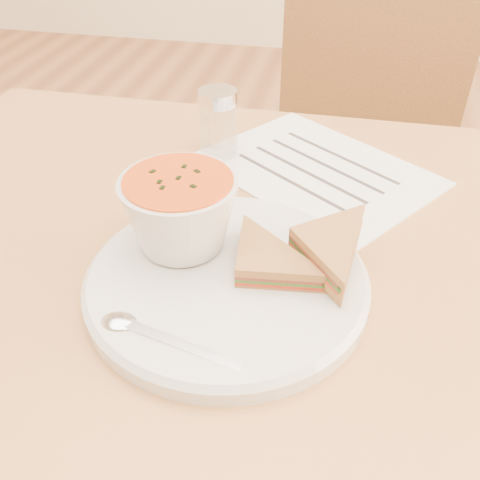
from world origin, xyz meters
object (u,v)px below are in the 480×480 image
(dining_table, at_px, (233,413))
(condiment_shaker, at_px, (218,124))
(chair_far, at_px, (332,217))
(plate, at_px, (227,282))
(soup_bowl, at_px, (181,216))

(dining_table, distance_m, condiment_shaker, 0.46)
(chair_far, height_order, condiment_shaker, chair_far)
(dining_table, height_order, chair_far, chair_far)
(dining_table, distance_m, plate, 0.40)
(plate, height_order, soup_bowl, soup_bowl)
(dining_table, xyz_separation_m, soup_bowl, (-0.04, -0.07, 0.43))
(soup_bowl, height_order, condiment_shaker, soup_bowl)
(soup_bowl, bearing_deg, plate, -32.22)
(chair_far, bearing_deg, soup_bowl, 88.16)
(dining_table, relative_size, chair_far, 1.09)
(dining_table, height_order, condiment_shaker, condiment_shaker)
(soup_bowl, relative_size, condiment_shaker, 1.25)
(soup_bowl, bearing_deg, condiment_shaker, 94.50)
(plate, distance_m, soup_bowl, 0.09)
(dining_table, relative_size, plate, 3.38)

